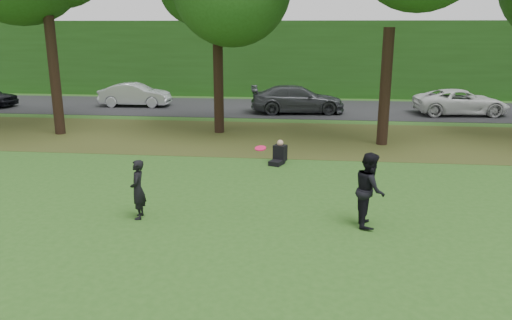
{
  "coord_description": "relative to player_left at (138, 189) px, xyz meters",
  "views": [
    {
      "loc": [
        1.1,
        -7.91,
        4.67
      ],
      "look_at": [
        -0.28,
        4.5,
        1.3
      ],
      "focal_mm": 35.0,
      "sensor_mm": 36.0,
      "label": 1
    }
  ],
  "objects": [
    {
      "name": "ground",
      "position": [
        3.11,
        -3.42,
        -0.75
      ],
      "size": [
        120.0,
        120.0,
        0.0
      ],
      "primitive_type": "plane",
      "color": "#275219",
      "rests_on": "ground"
    },
    {
      "name": "leaf_litter",
      "position": [
        3.11,
        9.58,
        -0.75
      ],
      "size": [
        60.0,
        7.0,
        0.01
      ],
      "primitive_type": "cube",
      "color": "#433918",
      "rests_on": "ground"
    },
    {
      "name": "street",
      "position": [
        3.11,
        17.58,
        -0.74
      ],
      "size": [
        70.0,
        7.0,
        0.02
      ],
      "primitive_type": "cube",
      "color": "black",
      "rests_on": "ground"
    },
    {
      "name": "far_hedge",
      "position": [
        3.11,
        23.58,
        1.75
      ],
      "size": [
        70.0,
        3.0,
        5.0
      ],
      "primitive_type": "cube",
      "color": "#204B15",
      "rests_on": "ground"
    },
    {
      "name": "player_left",
      "position": [
        0.0,
        0.0,
        0.0
      ],
      "size": [
        0.45,
        0.6,
        1.5
      ],
      "primitive_type": "imported",
      "rotation": [
        0.0,
        0.0,
        -1.39
      ],
      "color": "black",
      "rests_on": "ground"
    },
    {
      "name": "player_right",
      "position": [
        5.65,
        0.17,
        0.15
      ],
      "size": [
        0.69,
        0.88,
        1.81
      ],
      "primitive_type": "imported",
      "rotation": [
        0.0,
        0.0,
        1.58
      ],
      "color": "black",
      "rests_on": "ground"
    },
    {
      "name": "parked_cars",
      "position": [
        4.96,
        16.37,
        -0.03
      ],
      "size": [
        38.43,
        3.4,
        1.48
      ],
      "color": "black",
      "rests_on": "street"
    },
    {
      "name": "frisbee",
      "position": [
        3.03,
        0.17,
        1.09
      ],
      "size": [
        0.33,
        0.33,
        0.08
      ],
      "color": "#DA124B",
      "rests_on": "ground"
    },
    {
      "name": "seated_person",
      "position": [
        3.14,
        5.52,
        -0.44
      ],
      "size": [
        0.64,
        0.83,
        0.83
      ],
      "rotation": [
        0.0,
        0.0,
        -0.36
      ],
      "color": "black",
      "rests_on": "ground"
    }
  ]
}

